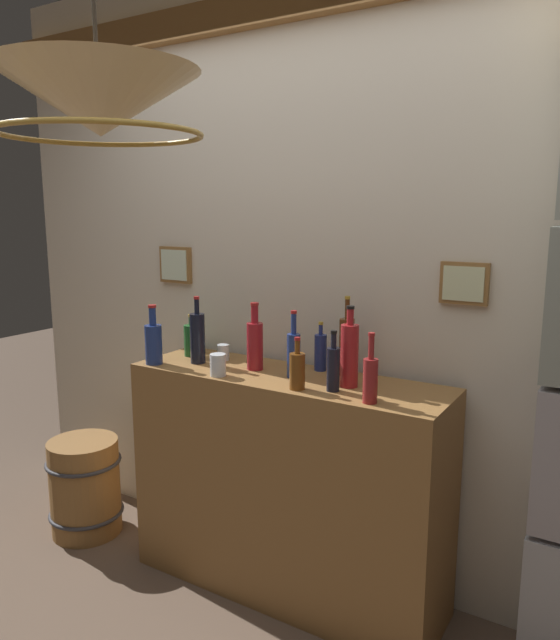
% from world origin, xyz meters
% --- Properties ---
extents(panelled_rear_partition, '(3.71, 0.15, 2.82)m').
position_xyz_m(panelled_rear_partition, '(-0.00, 1.10, 1.48)').
color(panelled_rear_partition, beige).
rests_on(panelled_rear_partition, ground).
extents(bar_shelf_unit, '(1.42, 0.42, 1.00)m').
position_xyz_m(bar_shelf_unit, '(0.00, 0.81, 0.50)').
color(bar_shelf_unit, olive).
rests_on(bar_shelf_unit, ground).
extents(liquor_bottle_sherry, '(0.06, 0.06, 0.21)m').
position_xyz_m(liquor_bottle_sherry, '(0.14, 0.66, 1.08)').
color(liquor_bottle_sherry, brown).
rests_on(liquor_bottle_sherry, bar_shelf_unit).
extents(liquor_bottle_port, '(0.05, 0.05, 0.26)m').
position_xyz_m(liquor_bottle_port, '(0.45, 0.66, 1.10)').
color(liquor_bottle_port, maroon).
rests_on(liquor_bottle_port, bar_shelf_unit).
extents(liquor_bottle_gin, '(0.07, 0.07, 0.31)m').
position_xyz_m(liquor_bottle_gin, '(-0.46, 0.78, 1.12)').
color(liquor_bottle_gin, black).
rests_on(liquor_bottle_gin, bar_shelf_unit).
extents(liquor_bottle_bourbon, '(0.05, 0.05, 0.24)m').
position_xyz_m(liquor_bottle_bourbon, '(0.27, 0.72, 1.10)').
color(liquor_bottle_bourbon, black).
rests_on(liquor_bottle_bourbon, bar_shelf_unit).
extents(liquor_bottle_vodka, '(0.08, 0.08, 0.20)m').
position_xyz_m(liquor_bottle_vodka, '(-0.57, 0.87, 1.08)').
color(liquor_bottle_vodka, '#1A5925').
rests_on(liquor_bottle_vodka, bar_shelf_unit).
extents(liquor_bottle_tequila, '(0.06, 0.06, 0.34)m').
position_xyz_m(liquor_bottle_tequila, '(0.22, 0.95, 1.13)').
color(liquor_bottle_tequila, '#5B3215').
rests_on(liquor_bottle_tequila, bar_shelf_unit).
extents(liquor_bottle_whiskey, '(0.07, 0.07, 0.30)m').
position_xyz_m(liquor_bottle_whiskey, '(-0.17, 0.82, 1.12)').
color(liquor_bottle_whiskey, maroon).
rests_on(liquor_bottle_whiskey, bar_shelf_unit).
extents(liquor_bottle_mezcal, '(0.08, 0.08, 0.27)m').
position_xyz_m(liquor_bottle_mezcal, '(-0.62, 0.66, 1.10)').
color(liquor_bottle_mezcal, navy).
rests_on(liquor_bottle_mezcal, bar_shelf_unit).
extents(liquor_bottle_vermouth, '(0.05, 0.05, 0.22)m').
position_xyz_m(liquor_bottle_vermouth, '(0.08, 0.96, 1.09)').
color(liquor_bottle_vermouth, navy).
rests_on(liquor_bottle_vermouth, bar_shelf_unit).
extents(liquor_bottle_amaro, '(0.07, 0.07, 0.33)m').
position_xyz_m(liquor_bottle_amaro, '(0.30, 0.81, 1.14)').
color(liquor_bottle_amaro, '#A42024').
rests_on(liquor_bottle_amaro, bar_shelf_unit).
extents(liquor_bottle_scotch, '(0.06, 0.06, 0.29)m').
position_xyz_m(liquor_bottle_scotch, '(0.04, 0.80, 1.11)').
color(liquor_bottle_scotch, navy).
rests_on(liquor_bottle_scotch, bar_shelf_unit).
extents(glass_tumbler_rocks, '(0.07, 0.07, 0.09)m').
position_xyz_m(glass_tumbler_rocks, '(-0.25, 0.65, 1.05)').
color(glass_tumbler_rocks, silver).
rests_on(glass_tumbler_rocks, bar_shelf_unit).
extents(glass_tumbler_highball, '(0.06, 0.06, 0.07)m').
position_xyz_m(glass_tumbler_highball, '(-0.39, 0.88, 1.04)').
color(glass_tumbler_highball, silver).
rests_on(glass_tumbler_highball, bar_shelf_unit).
extents(pendant_lamp, '(0.59, 0.59, 0.48)m').
position_xyz_m(pendant_lamp, '(-0.09, -0.07, 1.99)').
color(pendant_lamp, beige).
extents(wooden_barrel, '(0.39, 0.39, 0.51)m').
position_xyz_m(wooden_barrel, '(-1.16, 0.66, 0.26)').
color(wooden_barrel, olive).
rests_on(wooden_barrel, ground).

